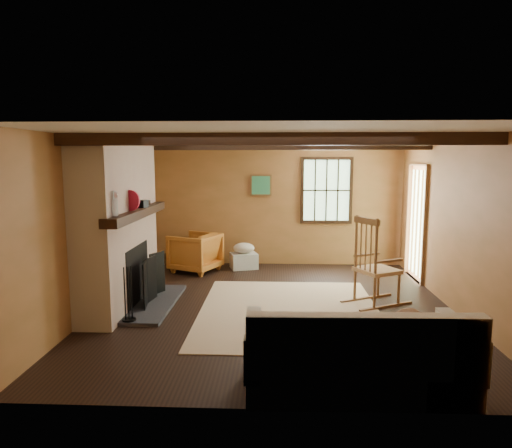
# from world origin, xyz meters

# --- Properties ---
(ground) EXTENTS (5.50, 5.50, 0.00)m
(ground) POSITION_xyz_m (0.00, 0.00, 0.00)
(ground) COLOR black
(ground) RESTS_ON ground
(room_envelope) EXTENTS (5.02, 5.52, 2.44)m
(room_envelope) POSITION_xyz_m (0.22, 0.26, 1.63)
(room_envelope) COLOR #B06F3E
(room_envelope) RESTS_ON ground
(fireplace) EXTENTS (1.02, 2.30, 2.40)m
(fireplace) POSITION_xyz_m (-2.23, -0.00, 1.10)
(fireplace) COLOR brown
(fireplace) RESTS_ON ground
(rug) EXTENTS (2.50, 3.00, 0.01)m
(rug) POSITION_xyz_m (0.20, -0.20, 0.00)
(rug) COLOR beige
(rug) RESTS_ON ground
(rocking_chair) EXTENTS (1.06, 0.87, 1.30)m
(rocking_chair) POSITION_xyz_m (1.45, 0.20, 0.55)
(rocking_chair) COLOR tan
(rocking_chair) RESTS_ON ground
(sofa) EXTENTS (2.06, 0.95, 0.83)m
(sofa) POSITION_xyz_m (0.76, -2.37, 0.29)
(sofa) COLOR beige
(sofa) RESTS_ON ground
(firewood_pile) EXTENTS (0.62, 0.11, 0.23)m
(firewood_pile) POSITION_xyz_m (-2.01, 2.60, 0.11)
(firewood_pile) COLOR brown
(firewood_pile) RESTS_ON ground
(laundry_basket) EXTENTS (0.59, 0.51, 0.30)m
(laundry_basket) POSITION_xyz_m (-0.62, 2.32, 0.15)
(laundry_basket) COLOR silver
(laundry_basket) RESTS_ON ground
(basket_pillow) EXTENTS (0.45, 0.38, 0.21)m
(basket_pillow) POSITION_xyz_m (-0.62, 2.32, 0.40)
(basket_pillow) COLOR beige
(basket_pillow) RESTS_ON laundry_basket
(armchair) EXTENTS (1.06, 1.05, 0.74)m
(armchair) POSITION_xyz_m (-1.52, 2.03, 0.37)
(armchair) COLOR #BF6026
(armchair) RESTS_ON ground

